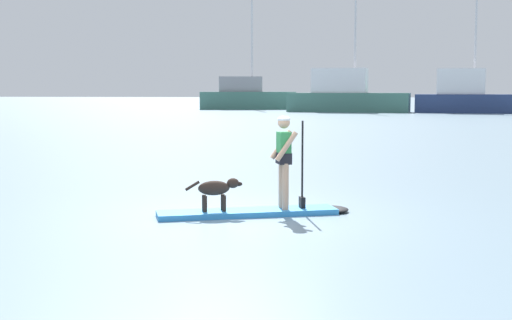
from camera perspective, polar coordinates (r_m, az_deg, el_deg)
The scene contains 7 objects.
ground_plane at distance 12.45m, azimuth -0.71°, elevation -4.59°, with size 400.00×400.00×0.00m, color slate.
paddleboard at distance 12.49m, azimuth 0.32°, elevation -4.32°, with size 3.51×1.85×0.10m.
person_paddler at distance 12.46m, azimuth 2.38°, elevation 0.40°, with size 0.68×0.59×1.68m.
dog at distance 12.27m, azimuth -3.27°, elevation -2.41°, with size 0.98×0.45×0.58m.
moored_boat_far_port at distance 80.80m, azimuth -0.86°, elevation 5.26°, with size 11.52×5.73×12.93m.
moored_boat_center at distance 71.25m, azimuth 7.41°, elevation 5.29°, with size 12.55×4.65×12.05m.
moored_boat_starboard at distance 71.28m, azimuth 16.95°, elevation 5.05°, with size 10.49×4.98×11.04m.
Camera 1 is at (2.03, -12.08, 2.25)m, focal length 48.44 mm.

